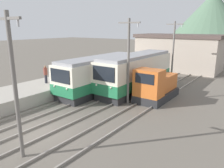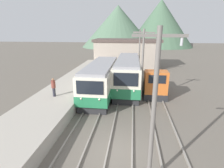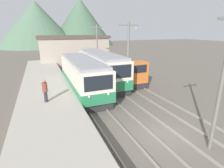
% 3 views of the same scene
% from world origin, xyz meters
% --- Properties ---
extents(ground_plane, '(200.00, 200.00, 0.00)m').
position_xyz_m(ground_plane, '(0.00, 0.00, 0.00)').
color(ground_plane, '#665E54').
extents(platform_left, '(4.50, 54.00, 1.05)m').
position_xyz_m(platform_left, '(-6.25, 0.00, 0.52)').
color(platform_left, '#ADA599').
rests_on(platform_left, ground).
extents(track_left, '(1.54, 60.00, 0.14)m').
position_xyz_m(track_left, '(-2.60, 0.00, 0.07)').
color(track_left, gray).
rests_on(track_left, ground).
extents(track_center, '(1.54, 60.00, 0.14)m').
position_xyz_m(track_center, '(0.20, 0.00, 0.07)').
color(track_center, gray).
rests_on(track_center, ground).
extents(track_right, '(1.54, 60.00, 0.14)m').
position_xyz_m(track_right, '(3.20, 0.00, 0.07)').
color(track_right, gray).
rests_on(track_right, ground).
extents(commuter_train_left, '(2.84, 10.61, 3.54)m').
position_xyz_m(commuter_train_left, '(-2.60, 9.63, 1.65)').
color(commuter_train_left, '#28282B').
rests_on(commuter_train_left, ground).
extents(commuter_train_center, '(2.84, 11.02, 3.77)m').
position_xyz_m(commuter_train_center, '(0.20, 12.04, 1.75)').
color(commuter_train_center, '#28282B').
rests_on(commuter_train_center, ground).
extents(shunting_locomotive, '(2.40, 5.05, 3.00)m').
position_xyz_m(shunting_locomotive, '(3.20, 10.35, 1.21)').
color(shunting_locomotive, '#28282B').
rests_on(shunting_locomotive, ground).
extents(catenary_mast_near, '(2.00, 0.20, 7.07)m').
position_xyz_m(catenary_mast_near, '(1.71, -1.96, 3.86)').
color(catenary_mast_near, slate).
rests_on(catenary_mast_near, ground).
extents(catenary_mast_mid, '(2.00, 0.20, 7.07)m').
position_xyz_m(catenary_mast_mid, '(1.71, 8.03, 3.86)').
color(catenary_mast_mid, slate).
rests_on(catenary_mast_mid, ground).
extents(catenary_mast_far, '(2.00, 0.20, 7.07)m').
position_xyz_m(catenary_mast_far, '(1.71, 18.03, 3.86)').
color(catenary_mast_far, slate).
rests_on(catenary_mast_far, ground).
extents(person_on_platform, '(0.38, 0.38, 1.74)m').
position_xyz_m(person_on_platform, '(-6.36, 5.80, 2.00)').
color(person_on_platform, '#282833').
rests_on(person_on_platform, platform_left).
extents(station_building, '(12.60, 6.30, 5.37)m').
position_xyz_m(station_building, '(-0.42, 26.00, 2.71)').
color(station_building, '#AD9E8E').
rests_on(station_building, ground).
extents(mountain_backdrop, '(48.29, 32.48, 19.66)m').
position_xyz_m(mountain_backdrop, '(2.66, 72.34, 9.23)').
color(mountain_backdrop, '#47664C').
rests_on(mountain_backdrop, ground).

